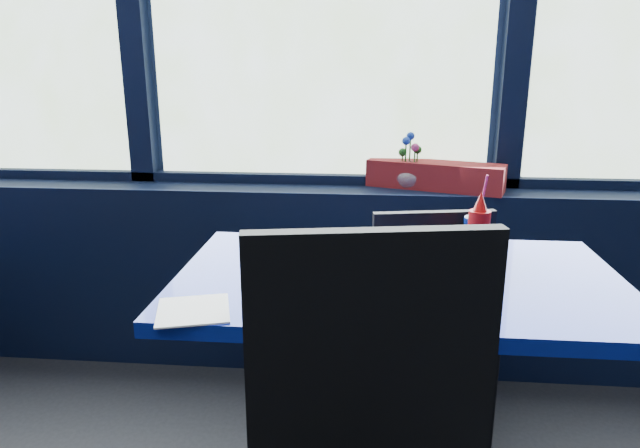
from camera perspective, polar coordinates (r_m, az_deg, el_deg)
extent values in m
plane|color=black|center=(2.48, 0.15, 20.40)|extent=(5.00, 0.00, 5.00)
cube|color=black|center=(2.52, -0.13, -5.20)|extent=(5.00, 0.26, 0.80)
cube|color=black|center=(2.48, 0.04, 4.36)|extent=(4.80, 0.08, 0.06)
cylinder|color=black|center=(1.76, 7.31, -17.61)|extent=(0.12, 0.12, 0.68)
cube|color=navy|center=(1.58, 7.81, -5.72)|extent=(1.20, 0.70, 0.04)
cube|color=black|center=(1.05, 5.15, -14.14)|extent=(0.45, 0.11, 0.51)
cube|color=black|center=(2.08, 11.21, -9.59)|extent=(0.46, 0.46, 0.04)
cube|color=black|center=(1.81, 11.06, -5.39)|extent=(0.37, 0.10, 0.43)
cylinder|color=black|center=(2.37, 13.75, -12.37)|extent=(0.02, 0.02, 0.40)
cylinder|color=black|center=(2.10, 16.86, -16.63)|extent=(0.02, 0.02, 0.40)
cylinder|color=black|center=(2.29, 5.50, -13.06)|extent=(0.02, 0.02, 0.40)
cylinder|color=black|center=(2.00, 7.42, -17.71)|extent=(0.02, 0.02, 0.40)
cube|color=maroon|center=(2.40, 11.42, 4.79)|extent=(0.57, 0.31, 0.11)
imported|color=silver|center=(2.39, 8.91, 4.86)|extent=(0.15, 0.15, 0.11)
cylinder|color=#1E5919|center=(2.39, 8.51, 5.71)|extent=(0.01, 0.01, 0.18)
sphere|color=#1D40AD|center=(2.37, 8.61, 8.21)|extent=(0.03, 0.03, 0.03)
cylinder|color=#1E5919|center=(2.38, 9.38, 5.34)|extent=(0.01, 0.01, 0.16)
sphere|color=#D83F7A|center=(2.36, 9.49, 7.56)|extent=(0.03, 0.03, 0.03)
cylinder|color=#1E5919|center=(2.40, 8.93, 5.98)|extent=(0.01, 0.01, 0.20)
sphere|color=#1D40AD|center=(2.39, 9.05, 8.68)|extent=(0.03, 0.03, 0.03)
cylinder|color=#1E5919|center=(2.40, 8.18, 5.20)|extent=(0.01, 0.01, 0.13)
sphere|color=#1E5919|center=(2.39, 8.26, 7.12)|extent=(0.03, 0.03, 0.03)
cylinder|color=#1E5919|center=(2.40, 9.64, 5.27)|extent=(0.01, 0.01, 0.14)
sphere|color=#1E5919|center=(2.38, 9.73, 7.33)|extent=(0.03, 0.03, 0.03)
cylinder|color=#AC0D0B|center=(1.34, 1.17, -7.44)|extent=(0.35, 0.35, 0.05)
cylinder|color=white|center=(1.34, 1.17, -7.90)|extent=(0.34, 0.34, 0.00)
cylinder|color=silver|center=(1.36, 6.10, -5.51)|extent=(0.08, 0.10, 0.09)
sphere|color=brown|center=(1.31, 0.65, -6.07)|extent=(0.06, 0.06, 0.06)
cylinder|color=red|center=(1.31, 0.21, -4.90)|extent=(0.05, 0.05, 0.01)
cylinder|color=#AC0D0B|center=(1.63, 15.49, -1.60)|extent=(0.06, 0.06, 0.17)
cone|color=#AC0D0B|center=(1.60, 15.78, 2.22)|extent=(0.04, 0.04, 0.05)
cylinder|color=navy|center=(1.74, 15.31, -1.24)|extent=(0.07, 0.07, 0.12)
cylinder|color=black|center=(1.73, 15.45, 0.57)|extent=(0.07, 0.07, 0.01)
cylinder|color=#EB316E|center=(1.71, 15.89, 2.24)|extent=(0.02, 0.06, 0.16)
cube|color=white|center=(1.37, -12.56, -8.42)|extent=(0.20, 0.20, 0.00)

